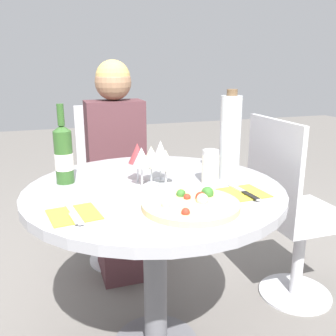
{
  "coord_description": "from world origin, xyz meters",
  "views": [
    {
      "loc": [
        -0.38,
        -1.31,
        1.19
      ],
      "look_at": [
        0.02,
        -0.1,
        0.84
      ],
      "focal_mm": 40.0,
      "sensor_mm": 36.0,
      "label": 1
    }
  ],
  "objects_px": {
    "tall_carafe": "(230,137)",
    "chair_behind_diner": "(116,186)",
    "chair_empty_side": "(291,216)",
    "dining_table": "(155,216)",
    "seated_diner": "(120,176)",
    "wine_bottle": "(64,154)",
    "pizza_large": "(191,204)"
  },
  "relations": [
    {
      "from": "chair_behind_diner",
      "to": "pizza_large",
      "type": "height_order",
      "value": "chair_behind_diner"
    },
    {
      "from": "wine_bottle",
      "to": "chair_behind_diner",
      "type": "bearing_deg",
      "value": 65.5
    },
    {
      "from": "tall_carafe",
      "to": "wine_bottle",
      "type": "bearing_deg",
      "value": 166.3
    },
    {
      "from": "chair_empty_side",
      "to": "pizza_large",
      "type": "distance_m",
      "value": 0.84
    },
    {
      "from": "dining_table",
      "to": "chair_behind_diner",
      "type": "bearing_deg",
      "value": 89.67
    },
    {
      "from": "pizza_large",
      "to": "dining_table",
      "type": "bearing_deg",
      "value": 102.3
    },
    {
      "from": "dining_table",
      "to": "seated_diner",
      "type": "bearing_deg",
      "value": 89.61
    },
    {
      "from": "seated_diner",
      "to": "wine_bottle",
      "type": "xyz_separation_m",
      "value": [
        -0.32,
        -0.57,
        0.28
      ]
    },
    {
      "from": "wine_bottle",
      "to": "tall_carafe",
      "type": "height_order",
      "value": "tall_carafe"
    },
    {
      "from": "chair_empty_side",
      "to": "pizza_large",
      "type": "bearing_deg",
      "value": -61.05
    },
    {
      "from": "pizza_large",
      "to": "seated_diner",
      "type": "bearing_deg",
      "value": 92.84
    },
    {
      "from": "wine_bottle",
      "to": "dining_table",
      "type": "bearing_deg",
      "value": -26.77
    },
    {
      "from": "wine_bottle",
      "to": "pizza_large",
      "type": "bearing_deg",
      "value": -47.46
    },
    {
      "from": "pizza_large",
      "to": "tall_carafe",
      "type": "distance_m",
      "value": 0.4
    },
    {
      "from": "wine_bottle",
      "to": "seated_diner",
      "type": "bearing_deg",
      "value": 60.37
    },
    {
      "from": "tall_carafe",
      "to": "pizza_large",
      "type": "bearing_deg",
      "value": -136.46
    },
    {
      "from": "chair_behind_diner",
      "to": "seated_diner",
      "type": "height_order",
      "value": "seated_diner"
    },
    {
      "from": "chair_empty_side",
      "to": "tall_carafe",
      "type": "bearing_deg",
      "value": -72.88
    },
    {
      "from": "dining_table",
      "to": "wine_bottle",
      "type": "xyz_separation_m",
      "value": [
        -0.32,
        0.16,
        0.24
      ]
    },
    {
      "from": "dining_table",
      "to": "pizza_large",
      "type": "bearing_deg",
      "value": -77.7
    },
    {
      "from": "dining_table",
      "to": "chair_empty_side",
      "type": "xyz_separation_m",
      "value": [
        0.75,
        0.14,
        -0.15
      ]
    },
    {
      "from": "dining_table",
      "to": "tall_carafe",
      "type": "relative_size",
      "value": 2.74
    },
    {
      "from": "wine_bottle",
      "to": "tall_carafe",
      "type": "bearing_deg",
      "value": -13.7
    },
    {
      "from": "chair_behind_diner",
      "to": "dining_table",
      "type": "bearing_deg",
      "value": 89.67
    },
    {
      "from": "seated_diner",
      "to": "tall_carafe",
      "type": "distance_m",
      "value": 0.86
    },
    {
      "from": "tall_carafe",
      "to": "chair_empty_side",
      "type": "bearing_deg",
      "value": 17.12
    },
    {
      "from": "wine_bottle",
      "to": "tall_carafe",
      "type": "xyz_separation_m",
      "value": [
        0.64,
        -0.16,
        0.06
      ]
    },
    {
      "from": "pizza_large",
      "to": "tall_carafe",
      "type": "relative_size",
      "value": 0.89
    },
    {
      "from": "tall_carafe",
      "to": "chair_behind_diner",
      "type": "bearing_deg",
      "value": 109.83
    },
    {
      "from": "dining_table",
      "to": "pizza_large",
      "type": "distance_m",
      "value": 0.28
    },
    {
      "from": "chair_behind_diner",
      "to": "wine_bottle",
      "type": "height_order",
      "value": "wine_bottle"
    },
    {
      "from": "dining_table",
      "to": "pizza_large",
      "type": "relative_size",
      "value": 3.07
    }
  ]
}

